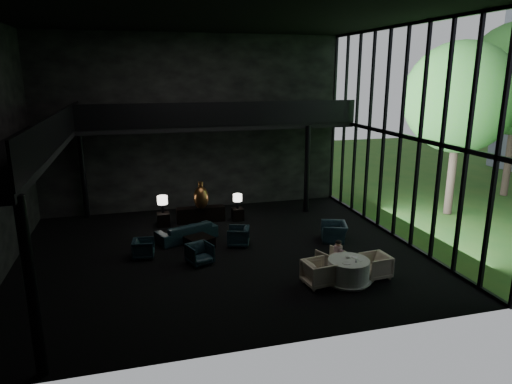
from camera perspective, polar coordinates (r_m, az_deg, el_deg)
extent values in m
cube|color=black|center=(16.59, -4.38, -7.62)|extent=(14.00, 12.00, 0.02)
cube|color=black|center=(15.45, -5.00, 21.01)|extent=(14.00, 12.00, 0.02)
cube|color=black|center=(21.40, -7.66, 8.43)|extent=(14.00, 0.04, 8.00)
cube|color=black|center=(9.79, 1.82, 1.16)|extent=(14.00, 0.04, 8.00)
cube|color=black|center=(15.61, -26.94, 4.67)|extent=(2.00, 12.00, 0.25)
cube|color=black|center=(20.58, -4.50, 8.27)|extent=(12.00, 2.00, 0.25)
cube|color=black|center=(15.35, -23.53, 7.17)|extent=(0.06, 12.00, 1.00)
cube|color=black|center=(19.54, -3.98, 9.71)|extent=(12.00, 0.06, 1.00)
cylinder|color=black|center=(10.57, -26.28, -10.88)|extent=(0.24, 0.24, 4.00)
cylinder|color=black|center=(21.35, -20.78, 2.15)|extent=(0.24, 0.24, 4.00)
cylinder|color=black|center=(20.99, 6.39, 2.82)|extent=(0.24, 0.24, 4.00)
cylinder|color=#382D23|center=(22.30, 23.41, 3.57)|extent=(0.36, 0.36, 4.90)
sphere|color=#2B5E21|center=(21.99, 24.15, 10.74)|extent=(4.80, 4.80, 4.80)
cylinder|color=#382D23|center=(27.01, 29.26, 5.42)|extent=(0.36, 0.36, 5.60)
cube|color=black|center=(19.94, -6.93, -2.80)|extent=(2.07, 0.47, 0.66)
ellipsoid|color=#A06534|center=(19.46, -6.89, -0.71)|extent=(0.64, 0.64, 0.99)
cylinder|color=#A06534|center=(19.31, -6.94, 0.98)|extent=(0.22, 0.22, 0.20)
cube|color=black|center=(19.68, -11.48, -3.38)|extent=(0.51, 0.51, 0.56)
cylinder|color=black|center=(19.63, -11.57, -2.00)|extent=(0.13, 0.13, 0.38)
cylinder|color=white|center=(19.53, -11.63, -0.99)|extent=(0.43, 0.43, 0.34)
cube|color=black|center=(20.06, -2.31, -2.78)|extent=(0.48, 0.48, 0.53)
cylinder|color=black|center=(19.91, -2.32, -1.60)|extent=(0.12, 0.12, 0.34)
cylinder|color=white|center=(19.83, -2.33, -0.70)|extent=(0.39, 0.39, 0.31)
imported|color=black|center=(17.82, -8.69, -4.41)|extent=(2.69, 1.65, 1.01)
imported|color=black|center=(16.51, -13.87, -6.83)|extent=(0.71, 0.75, 0.70)
imported|color=black|center=(17.12, -2.25, -5.41)|extent=(0.95, 0.98, 0.81)
imported|color=black|center=(15.65, -7.05, -7.55)|extent=(0.97, 0.94, 0.79)
imported|color=black|center=(17.85, 9.74, -4.59)|extent=(0.97, 1.20, 0.91)
cube|color=black|center=(17.16, -7.10, -6.22)|extent=(1.16, 1.16, 0.39)
cylinder|color=white|center=(14.51, 11.47, -9.68)|extent=(1.27, 1.27, 0.75)
cone|color=white|center=(14.64, 11.40, -10.83)|extent=(1.44, 1.44, 0.10)
imported|color=silver|center=(15.35, 9.26, -8.23)|extent=(0.89, 0.86, 0.72)
imported|color=#C5B29E|center=(15.03, 14.70, -8.68)|extent=(0.89, 0.94, 0.89)
imported|color=beige|center=(14.14, 7.86, -9.67)|extent=(1.00, 1.05, 0.97)
cylinder|color=pink|center=(15.19, 10.22, -7.35)|extent=(0.28, 0.28, 0.39)
sphere|color=#D8A884|center=(15.09, 10.27, -6.31)|extent=(0.20, 0.20, 0.20)
ellipsoid|color=black|center=(15.08, 10.27, -6.20)|extent=(0.21, 0.21, 0.14)
cylinder|color=white|center=(14.10, 11.25, -8.70)|extent=(0.27, 0.27, 0.02)
cylinder|color=white|center=(14.60, 12.22, -7.93)|extent=(0.24, 0.24, 0.01)
cylinder|color=white|center=(14.38, 12.98, -8.34)|extent=(0.14, 0.14, 0.01)
cylinder|color=white|center=(14.34, 12.45, -8.19)|extent=(0.11, 0.11, 0.07)
ellipsoid|color=white|center=(14.47, 11.39, -7.96)|extent=(0.15, 0.15, 0.07)
cylinder|color=#99999E|center=(14.21, 12.41, -8.47)|extent=(0.08, 0.08, 0.07)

